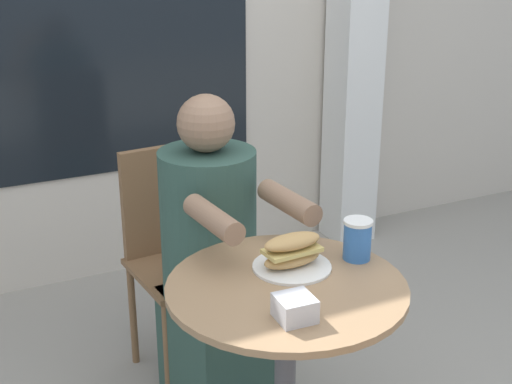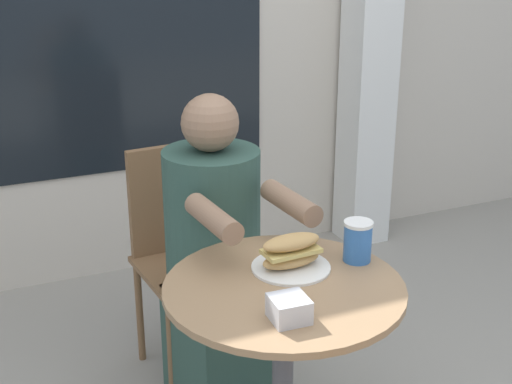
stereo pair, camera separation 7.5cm
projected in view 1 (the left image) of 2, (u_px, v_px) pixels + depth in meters
The scene contains 7 objects.
lattice_pillar at pixel (357, 17), 3.58m from camera, with size 0.23×0.23×2.40m.
cafe_table at pixel (285, 349), 1.97m from camera, with size 0.65×0.65×0.74m.
diner_chair at pixel (176, 240), 2.68m from camera, with size 0.41×0.41×0.87m.
seated_diner at pixel (215, 284), 2.40m from camera, with size 0.36×0.59×1.14m.
sandwich_on_plate at pixel (292, 254), 1.98m from camera, with size 0.22×0.22×0.10m.
drink_cup at pixel (357, 239), 2.03m from camera, with size 0.08×0.08×0.12m.
napkin_box at pixel (295, 308), 1.72m from camera, with size 0.09×0.09×0.06m.
Camera 1 is at (-0.81, -1.49, 1.64)m, focal length 50.00 mm.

